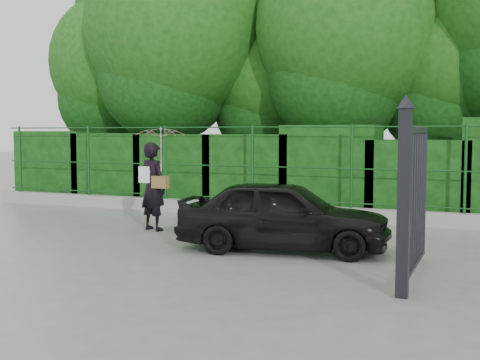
% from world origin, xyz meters
% --- Properties ---
extents(ground, '(80.00, 80.00, 0.00)m').
position_xyz_m(ground, '(0.00, 0.00, 0.00)').
color(ground, gray).
extents(kerb, '(14.00, 0.25, 0.30)m').
position_xyz_m(kerb, '(0.00, 4.50, 0.15)').
color(kerb, '#9E9E99').
rests_on(kerb, ground).
extents(fence, '(14.13, 0.06, 1.80)m').
position_xyz_m(fence, '(0.22, 4.50, 1.20)').
color(fence, '#124517').
rests_on(fence, kerb).
extents(hedge, '(14.20, 1.20, 2.24)m').
position_xyz_m(hedge, '(0.11, 5.50, 0.99)').
color(hedge, black).
rests_on(hedge, ground).
extents(trees, '(17.10, 6.15, 8.08)m').
position_xyz_m(trees, '(1.14, 7.74, 4.62)').
color(trees, black).
rests_on(trees, ground).
extents(gate, '(0.22, 2.33, 2.36)m').
position_xyz_m(gate, '(4.60, -0.72, 1.19)').
color(gate, black).
rests_on(gate, ground).
extents(woman, '(1.00, 1.00, 2.05)m').
position_xyz_m(woman, '(-0.54, 1.88, 1.35)').
color(woman, black).
rests_on(woman, ground).
extents(car, '(3.61, 1.88, 1.17)m').
position_xyz_m(car, '(2.40, 0.91, 0.59)').
color(car, black).
rests_on(car, ground).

